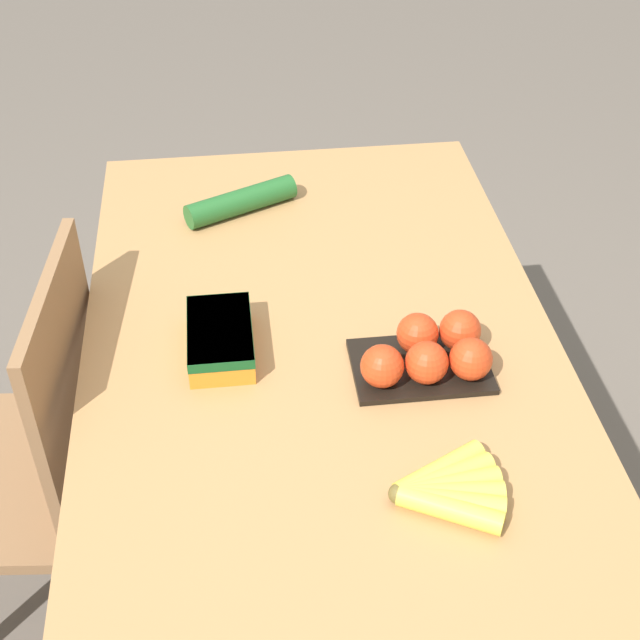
# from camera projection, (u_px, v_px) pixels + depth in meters

# --- Properties ---
(ground_plane) EXTENTS (12.00, 12.00, 0.00)m
(ground_plane) POSITION_uv_depth(u_px,v_px,m) (320.00, 590.00, 2.00)
(ground_plane) COLOR #665B51
(dining_table) EXTENTS (1.30, 0.80, 0.75)m
(dining_table) POSITION_uv_depth(u_px,v_px,m) (320.00, 380.00, 1.59)
(dining_table) COLOR #B27F4C
(dining_table) RESTS_ON ground_plane
(chair) EXTENTS (0.46, 0.44, 0.89)m
(chair) POSITION_uv_depth(u_px,v_px,m) (20.00, 467.00, 1.65)
(chair) COLOR #8E6642
(chair) RESTS_ON ground_plane
(banana_bunch) EXTENTS (0.16, 0.16, 0.03)m
(banana_bunch) POSITION_uv_depth(u_px,v_px,m) (447.00, 490.00, 1.23)
(banana_bunch) COLOR brown
(banana_bunch) RESTS_ON dining_table
(tomato_pack) EXTENTS (0.15, 0.22, 0.08)m
(tomato_pack) POSITION_uv_depth(u_px,v_px,m) (430.00, 353.00, 1.42)
(tomato_pack) COLOR black
(tomato_pack) RESTS_ON dining_table
(carrot_bag) EXTENTS (0.18, 0.11, 0.05)m
(carrot_bag) POSITION_uv_depth(u_px,v_px,m) (220.00, 337.00, 1.47)
(carrot_bag) COLOR orange
(carrot_bag) RESTS_ON dining_table
(cucumber_near) EXTENTS (0.14, 0.23, 0.05)m
(cucumber_near) POSITION_uv_depth(u_px,v_px,m) (241.00, 201.00, 1.80)
(cucumber_near) COLOR #236028
(cucumber_near) RESTS_ON dining_table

